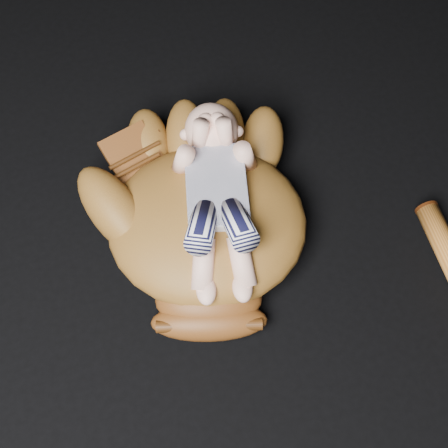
% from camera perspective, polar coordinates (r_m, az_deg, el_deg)
% --- Properties ---
extents(baseball_glove, '(0.57, 0.61, 0.16)m').
position_cam_1_polar(baseball_glove, '(1.11, -1.57, 0.50)').
color(baseball_glove, brown).
rests_on(baseball_glove, ground).
extents(newborn_baby, '(0.25, 0.40, 0.15)m').
position_cam_1_polar(newborn_baby, '(1.06, -0.58, 2.15)').
color(newborn_baby, '#F1B39B').
rests_on(newborn_baby, baseball_glove).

